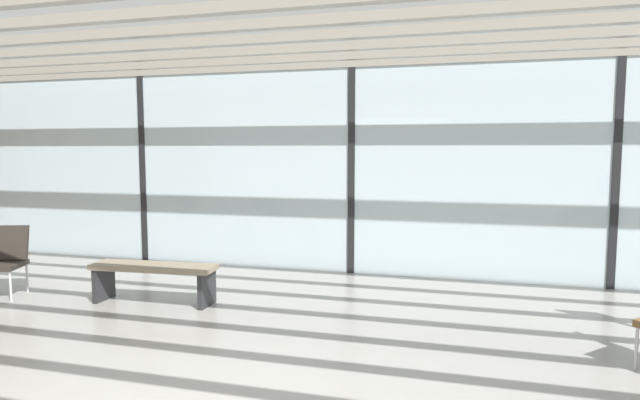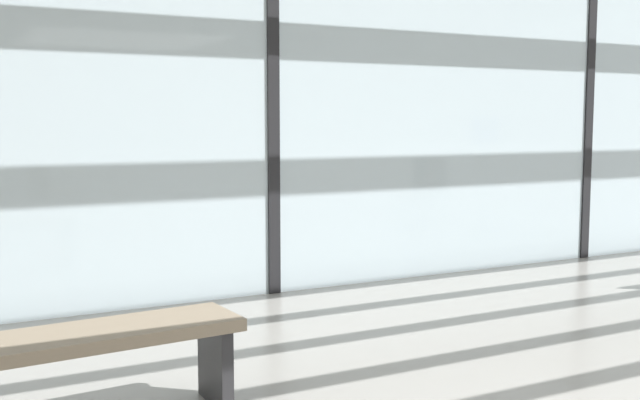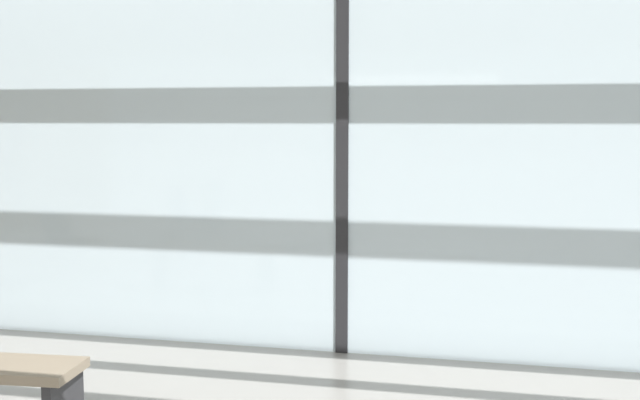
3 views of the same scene
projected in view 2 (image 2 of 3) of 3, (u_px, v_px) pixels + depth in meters
glass_curtain_wall at (271, 108)px, 6.18m from camera, size 14.00×0.08×3.02m
window_mullion_1 at (271, 108)px, 6.18m from camera, size 0.10×0.12×3.02m
window_mullion_2 at (586, 111)px, 7.80m from camera, size 0.10×0.12×3.02m
parked_airplane at (209, 71)px, 12.07m from camera, size 13.65×4.35×4.35m
waiting_bench at (78, 355)px, 3.46m from camera, size 1.53×0.51×0.47m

